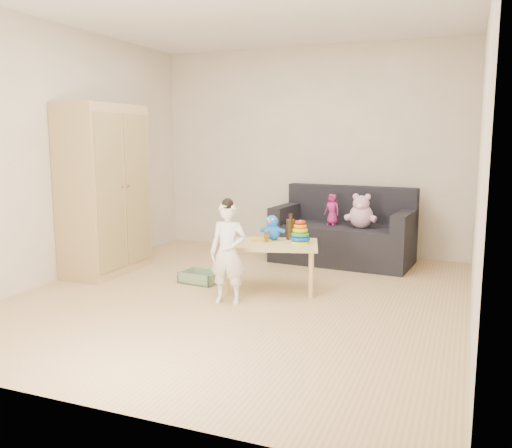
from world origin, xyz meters
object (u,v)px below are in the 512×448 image
at_px(toddler, 228,254).
at_px(play_table, 271,266).
at_px(wardrobe, 104,190).
at_px(sofa, 342,244).

bearing_deg(toddler, play_table, 62.19).
bearing_deg(play_table, toddler, -111.67).
bearing_deg(wardrobe, toddler, -17.51).
distance_m(wardrobe, sofa, 2.79).
relative_size(wardrobe, play_table, 2.04).
xyz_separation_m(sofa, play_table, (-0.38, -1.42, 0.01)).
bearing_deg(sofa, play_table, -100.08).
distance_m(play_table, toddler, 0.61).
relative_size(sofa, toddler, 1.78).
xyz_separation_m(wardrobe, toddler, (1.71, -0.54, -0.46)).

